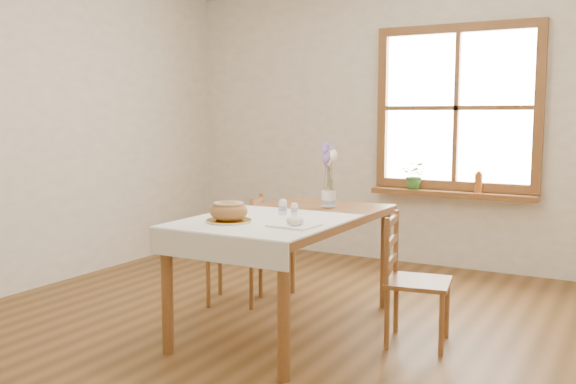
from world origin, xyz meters
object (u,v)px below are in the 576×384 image
chair_left (235,249)px  bread_plate (229,221)px  chair_right (418,280)px  flower_vase (328,200)px  dining_table (288,228)px

chair_left → bread_plate: 0.98m
chair_right → flower_vase: (-0.75, 0.29, 0.41)m
chair_left → flower_vase: bearing=78.7°
dining_table → bread_plate: bearing=-107.8°
chair_left → bread_plate: size_ratio=3.05×
dining_table → bread_plate: size_ratio=6.10×
dining_table → flower_vase: flower_vase is taller
chair_left → flower_vase: flower_vase is taller
dining_table → flower_vase: size_ratio=14.73×
dining_table → chair_left: size_ratio=2.00×
chair_right → bread_plate: size_ratio=3.03×
chair_left → chair_right: bearing=63.1°
dining_table → chair_right: (0.83, 0.13, -0.27)m
chair_left → chair_right: (1.46, -0.19, -0.00)m
bread_plate → dining_table: bearing=72.2°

